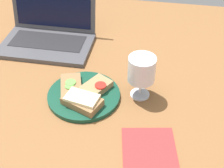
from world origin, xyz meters
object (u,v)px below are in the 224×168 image
(napkin, at_px, (149,150))
(laptop, at_px, (49,31))
(sandwich_with_tomato, at_px, (97,86))
(wine_glass, at_px, (142,71))
(plate, at_px, (84,95))
(sandwich_with_cucumber, at_px, (71,86))
(sandwich_with_cheese, at_px, (82,101))

(napkin, bearing_deg, laptop, 132.72)
(sandwich_with_tomato, height_order, wine_glass, wine_glass)
(plate, distance_m, sandwich_with_cucumber, 0.05)
(sandwich_with_tomato, height_order, laptop, laptop)
(sandwich_with_cucumber, xyz_separation_m, sandwich_with_cheese, (0.05, -0.06, 0.01))
(sandwich_with_cheese, relative_size, wine_glass, 0.92)
(laptop, xyz_separation_m, napkin, (0.44, -0.47, -0.05))
(sandwich_with_tomato, bearing_deg, sandwich_with_cucumber, -170.97)
(sandwich_with_cheese, relative_size, laptop, 0.38)
(sandwich_with_cucumber, bearing_deg, laptop, 120.91)
(sandwich_with_tomato, bearing_deg, laptop, 133.28)
(wine_glass, distance_m, napkin, 0.24)
(napkin, bearing_deg, sandwich_with_tomato, 131.98)
(plate, bearing_deg, sandwich_with_tomato, 38.54)
(sandwich_with_cheese, xyz_separation_m, sandwich_with_tomato, (0.03, 0.08, -0.00))
(laptop, bearing_deg, sandwich_with_cucumber, -59.09)
(plate, distance_m, sandwich_with_tomato, 0.05)
(sandwich_with_cucumber, distance_m, sandwich_with_tomato, 0.08)
(sandwich_with_cucumber, height_order, napkin, sandwich_with_cucumber)
(napkin, bearing_deg, plate, 141.80)
(sandwich_with_cucumber, xyz_separation_m, laptop, (-0.17, 0.28, 0.02))
(plate, relative_size, sandwich_with_cheese, 1.73)
(sandwich_with_tomato, xyz_separation_m, laptop, (-0.25, 0.27, 0.02))
(wine_glass, bearing_deg, napkin, -77.28)
(plate, bearing_deg, sandwich_with_cheese, -80.61)
(wine_glass, relative_size, laptop, 0.42)
(laptop, relative_size, napkin, 2.22)
(sandwich_with_cucumber, bearing_deg, wine_glass, 6.55)
(sandwich_with_cheese, bearing_deg, plate, 99.39)
(sandwich_with_cucumber, bearing_deg, sandwich_with_tomato, 9.03)
(napkin, bearing_deg, sandwich_with_cheese, 149.26)
(sandwich_with_cheese, bearing_deg, laptop, 122.66)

